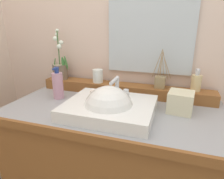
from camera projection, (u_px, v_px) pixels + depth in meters
name	position (u px, v px, depth m)	size (l,w,h in m)	color
wall_back	(131.00, 38.00, 1.40)	(2.85, 0.20, 2.52)	beige
vanity_cabinet	(113.00, 170.00, 1.28)	(1.24, 0.63, 0.90)	brown
back_ledge	(124.00, 89.00, 1.34)	(1.17, 0.12, 0.07)	brown
sink_basin	(109.00, 110.00, 1.05)	(0.47, 0.39, 0.29)	white
soap_bar	(95.00, 92.00, 1.18)	(0.07, 0.04, 0.02)	silver
potted_plant	(60.00, 68.00, 1.45)	(0.12, 0.11, 0.36)	brown
soap_dispenser	(196.00, 82.00, 1.19)	(0.06, 0.06, 0.14)	#DBC084
tumbler_cup	(98.00, 76.00, 1.37)	(0.07, 0.07, 0.09)	white
reed_diffuser	(160.00, 81.00, 1.25)	(0.12, 0.08, 0.24)	#8E774F
lotion_bottle	(58.00, 85.00, 1.26)	(0.07, 0.07, 0.21)	#C78FA4
tissue_box	(180.00, 102.00, 1.07)	(0.13, 0.13, 0.11)	beige
mirror	(150.00, 38.00, 1.25)	(0.55, 0.02, 0.45)	silver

